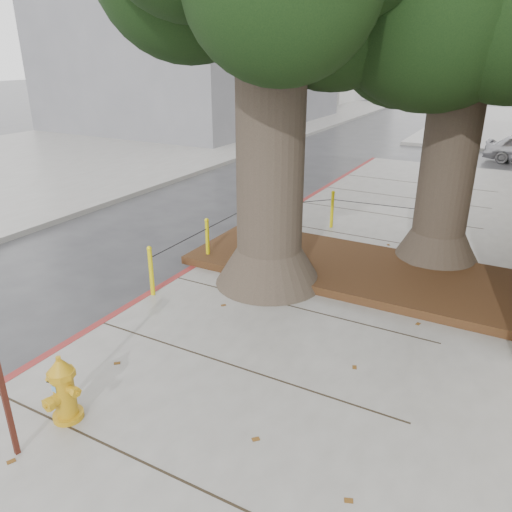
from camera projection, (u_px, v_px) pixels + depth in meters
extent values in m
plane|color=#28282B|center=(202.00, 364.00, 7.32)|extent=(140.00, 140.00, 0.00)
cube|color=slate|center=(66.00, 155.00, 21.63)|extent=(14.00, 60.00, 0.15)
cube|color=maroon|center=(191.00, 271.00, 10.21)|extent=(0.14, 26.00, 0.16)
cube|color=black|center=(349.00, 268.00, 10.00)|extent=(6.40, 2.60, 0.16)
cube|color=slate|center=(199.00, 19.00, 29.54)|extent=(12.00, 16.00, 12.00)
cube|color=silver|center=(317.00, 15.00, 48.51)|extent=(12.00, 18.00, 15.00)
cone|color=#4C3F33|center=(269.00, 265.00, 9.45)|extent=(2.04, 2.04, 0.70)
cylinder|color=#4C3F33|center=(270.00, 158.00, 8.68)|extent=(1.20, 1.20, 4.22)
cone|color=#4C3F33|center=(436.00, 247.00, 10.32)|extent=(1.77, 1.77, 0.70)
cylinder|color=#4C3F33|center=(449.00, 159.00, 9.63)|extent=(1.04, 1.04, 3.84)
cylinder|color=#D2C10B|center=(151.00, 272.00, 8.91)|extent=(0.08, 0.08, 0.90)
sphere|color=#D2C10B|center=(149.00, 249.00, 8.74)|extent=(0.09, 0.09, 0.09)
cylinder|color=#D2C10B|center=(207.00, 241.00, 10.37)|extent=(0.08, 0.08, 0.90)
sphere|color=#D2C10B|center=(207.00, 220.00, 10.20)|extent=(0.09, 0.09, 0.09)
cylinder|color=#D2C10B|center=(250.00, 217.00, 11.83)|extent=(0.08, 0.08, 0.90)
sphere|color=#D2C10B|center=(250.00, 199.00, 11.66)|extent=(0.09, 0.09, 0.09)
cylinder|color=#D2C10B|center=(332.00, 210.00, 12.38)|extent=(0.08, 0.08, 0.90)
sphere|color=#D2C10B|center=(333.00, 192.00, 12.21)|extent=(0.09, 0.09, 0.09)
cylinder|color=#D2C10B|center=(425.00, 221.00, 11.56)|extent=(0.08, 0.08, 0.90)
sphere|color=#D2C10B|center=(427.00, 203.00, 11.39)|extent=(0.09, 0.09, 0.09)
cylinder|color=black|center=(181.00, 242.00, 9.54)|extent=(0.02, 1.80, 0.02)
cylinder|color=black|center=(230.00, 217.00, 11.00)|extent=(0.02, 1.80, 0.02)
cylinder|color=black|center=(292.00, 203.00, 12.00)|extent=(1.51, 1.51, 0.02)
cylinder|color=black|center=(378.00, 205.00, 11.87)|extent=(2.20, 0.22, 0.02)
cylinder|color=#C69014|center=(69.00, 415.00, 6.02)|extent=(0.39, 0.39, 0.07)
cylinder|color=#C69014|center=(65.00, 395.00, 5.90)|extent=(0.27, 0.27, 0.56)
cylinder|color=#C69014|center=(61.00, 374.00, 5.79)|extent=(0.36, 0.36, 0.08)
cone|color=#C69014|center=(60.00, 366.00, 5.75)|extent=(0.33, 0.33, 0.16)
cylinder|color=#C69014|center=(58.00, 359.00, 5.71)|extent=(0.07, 0.07, 0.06)
cylinder|color=#C69014|center=(56.00, 381.00, 5.93)|extent=(0.17, 0.12, 0.10)
cylinder|color=#C69014|center=(71.00, 390.00, 5.77)|extent=(0.17, 0.12, 0.10)
cylinder|color=#C69014|center=(55.00, 401.00, 5.80)|extent=(0.16, 0.17, 0.15)
cube|color=#5999D8|center=(53.00, 389.00, 5.75)|extent=(0.08, 0.01, 0.08)
imported|color=black|center=(247.00, 126.00, 26.49)|extent=(2.00, 4.02, 1.12)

